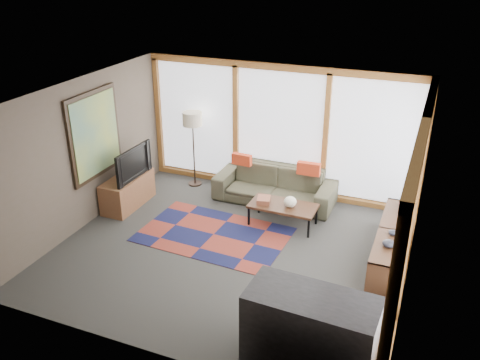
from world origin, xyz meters
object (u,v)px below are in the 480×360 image
at_px(bar_counter, 310,331).
at_px(sofa, 275,186).
at_px(tv_console, 128,191).
at_px(television, 129,163).
at_px(coffee_table, 283,215).
at_px(bookshelf, 390,244).
at_px(floor_lamp, 194,149).

bearing_deg(bar_counter, sofa, 116.83).
xyz_separation_m(sofa, tv_console, (-2.55, -1.21, -0.04)).
xyz_separation_m(tv_console, television, (0.08, 0.02, 0.60)).
relative_size(sofa, coffee_table, 1.96).
height_order(television, bar_counter, television).
xyz_separation_m(sofa, bookshelf, (2.33, -1.24, -0.06)).
xyz_separation_m(floor_lamp, bookshelf, (4.13, -1.36, -0.51)).
bearing_deg(television, coffee_table, -81.10).
relative_size(television, bar_counter, 0.70).
relative_size(bookshelf, bar_counter, 1.45).
bearing_deg(floor_lamp, bookshelf, -18.27).
bearing_deg(sofa, floor_lamp, 176.57).
bearing_deg(tv_console, bar_counter, -31.91).
height_order(coffee_table, bar_counter, bar_counter).
height_order(sofa, bar_counter, bar_counter).
relative_size(floor_lamp, television, 1.49).
relative_size(sofa, bookshelf, 1.06).
xyz_separation_m(sofa, coffee_table, (0.43, -0.82, -0.14)).
relative_size(coffee_table, bookshelf, 0.54).
height_order(tv_console, television, television).
bearing_deg(bar_counter, television, 150.15).
bearing_deg(bookshelf, bar_counter, -102.74).
xyz_separation_m(floor_lamp, bar_counter, (3.53, -4.00, -0.31)).
relative_size(floor_lamp, bar_counter, 1.04).
distance_m(television, bar_counter, 5.01).
distance_m(sofa, floor_lamp, 1.86).
xyz_separation_m(bookshelf, bar_counter, (-0.60, -2.64, 0.21)).
height_order(sofa, tv_console, sofa).
height_order(coffee_table, bookshelf, bookshelf).
bearing_deg(coffee_table, floor_lamp, 157.16).
xyz_separation_m(coffee_table, tv_console, (-2.98, -0.40, 0.10)).
distance_m(sofa, bookshelf, 2.65).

